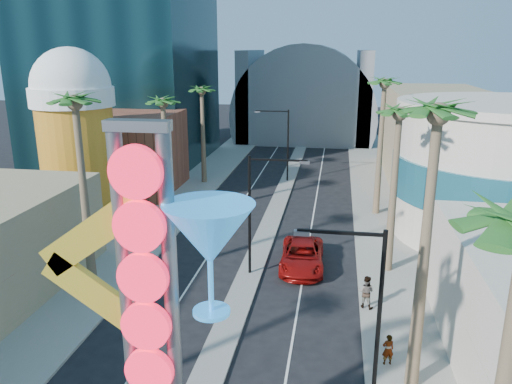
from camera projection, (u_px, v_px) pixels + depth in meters
name	position (u px, v px, depth m)	size (l,w,h in m)	color
sidewalk_west	(181.00, 200.00, 48.58)	(5.00, 100.00, 0.15)	gray
sidewalk_east	(380.00, 210.00, 45.62)	(5.00, 100.00, 0.15)	gray
median	(281.00, 196.00, 49.94)	(1.60, 84.00, 0.15)	gray
brick_filler_west	(127.00, 153.00, 51.35)	(10.00, 10.00, 8.00)	brown
filler_east	(435.00, 135.00, 55.55)	(10.00, 20.00, 10.00)	#978761
beer_mug	(75.00, 127.00, 42.85)	(7.00, 7.00, 14.50)	#BB8019
turquoise_building	(504.00, 172.00, 38.11)	(16.60, 16.60, 10.60)	beige
canopy	(305.00, 112.00, 80.98)	(22.00, 16.00, 22.00)	slate
neon_sign	(175.00, 300.00, 14.60)	(6.53, 2.60, 12.55)	gray
streetlight_0	(258.00, 204.00, 31.46)	(3.79, 0.25, 8.00)	black
streetlight_1	(283.00, 138.00, 54.37)	(3.79, 0.25, 8.00)	black
streetlight_2	(367.00, 307.00, 19.14)	(3.45, 0.25, 8.00)	black
palm_1	(76.00, 115.00, 27.50)	(2.40, 2.40, 12.70)	brown
palm_2	(163.00, 110.00, 41.14)	(2.40, 2.40, 11.20)	brown
palm_3	(202.00, 96.00, 52.52)	(2.40, 2.40, 11.20)	brown
palm_5	(436.00, 134.00, 18.89)	(2.40, 2.40, 13.20)	brown
palm_6	(399.00, 123.00, 30.63)	(2.40, 2.40, 11.70)	brown
palm_7	(384.00, 92.00, 41.75)	(2.40, 2.40, 12.70)	brown
red_pickup	(302.00, 256.00, 33.70)	(2.85, 6.18, 1.72)	#980D0B
pedestrian_a	(388.00, 349.00, 23.15)	(0.56, 0.37, 1.54)	gray
pedestrian_b	(366.00, 292.00, 28.21)	(0.93, 0.73, 1.92)	gray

